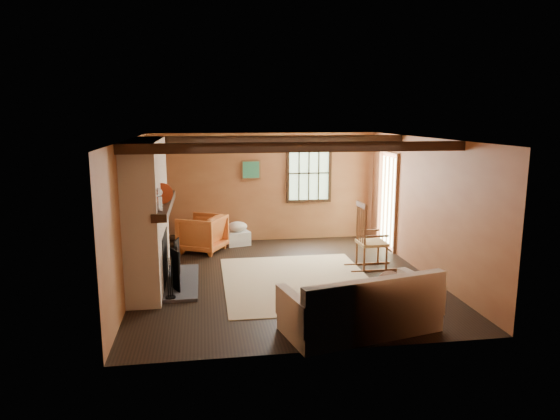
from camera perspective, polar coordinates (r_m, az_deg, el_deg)
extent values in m
plane|color=black|center=(8.71, 0.49, -7.79)|extent=(5.50, 5.50, 0.00)
cube|color=#975A35|center=(11.10, -1.78, 2.61)|extent=(5.00, 0.02, 2.40)
cube|color=#975A35|center=(5.78, 4.91, -5.07)|extent=(5.00, 0.02, 2.40)
cube|color=#975A35|center=(8.38, -16.61, -0.51)|extent=(0.02, 5.50, 2.40)
cube|color=#975A35|center=(9.14, 16.16, 0.43)|extent=(0.02, 5.50, 2.40)
cube|color=white|center=(8.27, 0.52, 8.18)|extent=(5.00, 5.50, 0.02)
cube|color=black|center=(7.09, 2.09, 7.17)|extent=(5.00, 0.12, 0.14)
cube|color=black|center=(9.46, -0.67, 8.08)|extent=(5.00, 0.12, 0.14)
cube|color=black|center=(11.19, 3.33, 4.22)|extent=(1.02, 0.06, 1.32)
cube|color=#A4C798|center=(11.22, 3.30, 4.23)|extent=(0.90, 0.01, 1.20)
cube|color=black|center=(11.20, 3.32, 4.22)|extent=(0.90, 0.03, 0.02)
cube|color=brown|center=(10.71, 12.16, 0.99)|extent=(0.06, 1.00, 2.06)
cube|color=#A4C798|center=(10.72, 12.31, 0.99)|extent=(0.01, 0.80, 1.85)
cube|color=brown|center=(10.98, -3.34, 4.62)|extent=(0.42, 0.03, 0.42)
cube|color=#236B5C|center=(10.97, -3.33, 4.61)|extent=(0.36, 0.01, 0.36)
cube|color=#9F5F3D|center=(8.35, -14.91, -0.46)|extent=(0.50, 2.20, 2.40)
cube|color=black|center=(8.52, -14.20, -5.40)|extent=(0.38, 1.00, 0.85)
cube|color=#3B3A40|center=(8.61, -11.19, -8.06)|extent=(0.55, 1.80, 0.05)
cube|color=black|center=(8.30, -13.04, 0.61)|extent=(0.22, 2.30, 0.12)
cube|color=black|center=(8.09, -11.90, -6.71)|extent=(0.16, 0.30, 0.65)
cube|color=black|center=(8.41, -11.79, -6.03)|extent=(0.06, 0.33, 0.65)
cube|color=black|center=(8.73, -11.68, -5.39)|extent=(0.08, 0.33, 0.65)
cylinder|color=black|center=(7.86, -12.39, -9.71)|extent=(0.16, 0.16, 0.02)
cylinder|color=black|center=(7.73, -12.72, -7.65)|extent=(0.01, 0.01, 0.63)
cylinder|color=black|center=(7.76, -12.48, -7.58)|extent=(0.01, 0.01, 0.63)
cylinder|color=black|center=(7.78, -12.25, -7.50)|extent=(0.01, 0.01, 0.63)
cylinder|color=white|center=(7.37, -13.68, 0.67)|extent=(0.10, 0.10, 0.22)
sphere|color=white|center=(7.35, -13.73, 1.97)|extent=(0.12, 0.12, 0.12)
cylinder|color=#A73213|center=(8.00, -13.32, 1.86)|extent=(0.33, 0.07, 0.33)
cube|color=black|center=(8.34, -13.11, 1.48)|extent=(0.22, 0.14, 0.12)
cylinder|color=black|center=(8.70, -12.94, 1.84)|extent=(0.09, 0.09, 0.11)
cylinder|color=black|center=(8.95, -12.83, 2.01)|extent=(0.07, 0.07, 0.08)
cube|color=tan|center=(8.56, 2.04, -8.13)|extent=(2.50, 3.00, 0.01)
cube|color=tan|center=(9.31, 10.44, -3.71)|extent=(0.49, 0.52, 0.05)
cube|color=brown|center=(9.09, 9.34, 0.54)|extent=(0.06, 0.49, 0.08)
cylinder|color=brown|center=(9.25, 12.08, -5.35)|extent=(0.04, 0.04, 0.46)
cylinder|color=brown|center=(9.63, 11.15, -4.68)|extent=(0.04, 0.04, 0.46)
cylinder|color=brown|center=(9.11, 9.59, -5.52)|extent=(0.04, 0.04, 0.46)
cylinder|color=brown|center=(9.49, 8.75, -4.83)|extent=(0.04, 0.04, 0.46)
cylinder|color=brown|center=(8.96, 9.71, -1.82)|extent=(0.04, 0.04, 0.79)
cylinder|color=brown|center=(9.35, 8.86, -1.27)|extent=(0.04, 0.04, 0.79)
cylinder|color=brown|center=(9.06, 9.49, -1.81)|extent=(0.02, 0.02, 0.66)
cylinder|color=brown|center=(9.16, 9.27, -1.67)|extent=(0.02, 0.02, 0.66)
cylinder|color=brown|center=(9.25, 9.06, -1.53)|extent=(0.02, 0.02, 0.66)
cube|color=brown|center=(9.05, 10.98, -2.97)|extent=(0.44, 0.05, 0.03)
cube|color=brown|center=(9.48, 10.00, -2.32)|extent=(0.44, 0.05, 0.03)
cube|color=brown|center=(9.24, 10.79, -6.79)|extent=(0.90, 0.06, 0.03)
cube|color=brown|center=(9.62, 9.92, -6.06)|extent=(0.90, 0.06, 0.03)
cube|color=beige|center=(6.74, 9.09, -11.66)|extent=(2.13, 1.31, 0.44)
cube|color=beige|center=(6.33, 10.95, -10.08)|extent=(1.96, 0.59, 0.54)
cube|color=beige|center=(6.26, 1.58, -11.36)|extent=(0.34, 0.90, 0.40)
cube|color=beige|center=(7.17, 15.68, -8.84)|extent=(0.34, 0.90, 0.40)
ellipsoid|color=beige|center=(6.96, 12.29, -8.18)|extent=(0.38, 0.20, 0.36)
cylinder|color=brown|center=(10.94, -13.18, -3.85)|extent=(0.45, 0.13, 0.13)
cylinder|color=brown|center=(10.93, -12.42, -3.83)|extent=(0.45, 0.13, 0.13)
cylinder|color=brown|center=(10.92, -11.66, -3.81)|extent=(0.45, 0.13, 0.13)
cylinder|color=brown|center=(10.91, -13.21, -3.16)|extent=(0.45, 0.13, 0.13)
cylinder|color=brown|center=(10.90, -12.45, -3.14)|extent=(0.45, 0.13, 0.13)
cylinder|color=brown|center=(10.89, -11.68, -3.13)|extent=(0.45, 0.13, 0.13)
cube|color=silver|center=(10.88, -4.89, -3.23)|extent=(0.58, 0.50, 0.30)
ellipsoid|color=beige|center=(10.82, -4.91, -1.90)|extent=(0.50, 0.43, 0.22)
imported|color=#BF6026|center=(10.41, -8.87, -2.65)|extent=(1.12, 1.11, 0.76)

